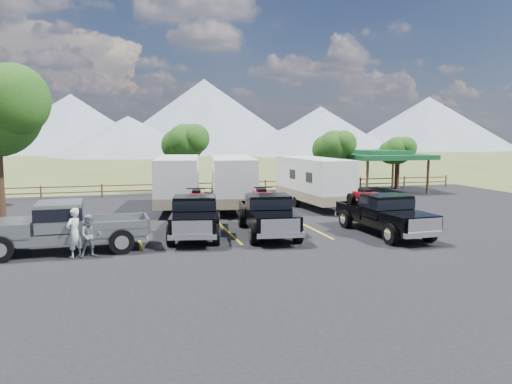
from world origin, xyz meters
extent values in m
plane|color=#4D5926|center=(0.00, 0.00, 0.00)|extent=(320.00, 320.00, 0.00)
cube|color=black|center=(0.00, 3.00, 0.02)|extent=(44.00, 34.00, 0.04)
cube|color=gold|center=(-6.00, 4.00, 0.04)|extent=(0.12, 5.50, 0.01)
cube|color=gold|center=(-2.00, 4.00, 0.04)|extent=(0.12, 5.50, 0.01)
cube|color=gold|center=(2.00, 4.00, 0.04)|extent=(0.12, 5.50, 0.01)
cube|color=gold|center=(6.00, 4.00, 0.04)|extent=(0.12, 5.50, 0.01)
sphere|color=#204812|center=(-11.54, 8.20, 6.08)|extent=(3.52, 3.52, 3.52)
cylinder|color=#321E13|center=(9.00, 17.00, 1.40)|extent=(0.39, 0.39, 2.80)
sphere|color=#204812|center=(9.00, 17.00, 3.50)|extent=(2.52, 2.52, 2.52)
sphere|color=#204812|center=(9.54, 16.55, 3.77)|extent=(1.98, 1.98, 1.98)
sphere|color=#204812|center=(8.50, 17.40, 3.32)|extent=(2.16, 2.16, 2.16)
cylinder|color=#321E13|center=(15.00, 18.00, 1.26)|extent=(0.38, 0.38, 2.52)
sphere|color=#204812|center=(15.00, 18.00, 3.15)|extent=(2.24, 2.24, 2.24)
sphere|color=#204812|center=(15.48, 17.60, 3.39)|extent=(1.76, 1.76, 1.76)
sphere|color=#204812|center=(14.55, 18.35, 2.99)|extent=(1.92, 1.92, 1.92)
cylinder|color=#321E13|center=(-2.00, 19.00, 1.54)|extent=(0.41, 0.41, 3.08)
sphere|color=#204812|center=(-2.00, 19.00, 3.85)|extent=(2.80, 2.80, 2.80)
sphere|color=#204812|center=(-1.40, 18.50, 4.15)|extent=(2.20, 2.20, 2.20)
sphere|color=#204812|center=(-2.56, 19.44, 3.65)|extent=(2.40, 2.40, 2.40)
cylinder|color=brown|center=(-12.00, 18.50, 0.50)|extent=(0.12, 0.12, 1.00)
cylinder|color=brown|center=(-8.00, 18.50, 0.50)|extent=(0.12, 0.12, 1.00)
cylinder|color=brown|center=(-4.00, 18.50, 0.50)|extent=(0.12, 0.12, 1.00)
cylinder|color=brown|center=(0.00, 18.50, 0.50)|extent=(0.12, 0.12, 1.00)
cylinder|color=brown|center=(4.00, 18.50, 0.50)|extent=(0.12, 0.12, 1.00)
cylinder|color=brown|center=(8.00, 18.50, 0.50)|extent=(0.12, 0.12, 1.00)
cylinder|color=brown|center=(12.00, 18.50, 0.50)|extent=(0.12, 0.12, 1.00)
cylinder|color=brown|center=(16.00, 18.50, 0.50)|extent=(0.12, 0.12, 1.00)
cylinder|color=brown|center=(20.00, 18.50, 0.50)|extent=(0.12, 0.12, 1.00)
cube|color=brown|center=(2.00, 18.50, 0.45)|extent=(36.00, 0.06, 0.08)
cube|color=brown|center=(2.00, 18.50, 0.85)|extent=(36.00, 0.06, 0.08)
cylinder|color=brown|center=(10.50, 14.50, 1.30)|extent=(0.20, 0.20, 2.60)
cylinder|color=brown|center=(10.50, 19.50, 1.30)|extent=(0.20, 0.20, 2.60)
cylinder|color=brown|center=(15.50, 14.50, 1.30)|extent=(0.20, 0.20, 2.60)
cylinder|color=brown|center=(15.50, 19.50, 1.30)|extent=(0.20, 0.20, 2.60)
cube|color=#17522A|center=(13.00, 17.00, 2.75)|extent=(6.20, 6.20, 0.35)
cube|color=#17522A|center=(13.00, 17.00, 3.05)|extent=(3.50, 3.50, 0.35)
cone|color=gray|center=(-18.00, 112.00, 7.00)|extent=(44.00, 44.00, 14.00)
cone|color=gray|center=(14.00, 108.00, 9.00)|extent=(52.00, 52.00, 18.00)
cone|color=gray|center=(48.00, 114.00, 6.00)|extent=(40.00, 40.00, 12.00)
cone|color=gray|center=(80.00, 110.00, 7.50)|extent=(50.00, 50.00, 15.00)
cone|color=gray|center=(-5.00, 87.00, 4.00)|extent=(32.00, 32.00, 8.00)
cone|color=gray|center=(35.00, 84.00, 4.50)|extent=(40.00, 40.00, 9.00)
cube|color=black|center=(-3.57, 3.56, 0.65)|extent=(2.75, 5.71, 0.35)
cube|color=black|center=(-3.91, 1.75, 1.00)|extent=(2.13, 2.04, 0.48)
cube|color=black|center=(-3.59, 3.45, 1.34)|extent=(2.05, 1.81, 0.96)
cube|color=black|center=(-3.59, 3.45, 1.48)|extent=(2.10, 1.87, 0.43)
cube|color=black|center=(-3.25, 5.27, 0.91)|extent=(2.24, 2.61, 0.53)
cube|color=white|center=(-4.09, 0.78, 0.95)|extent=(1.53, 0.36, 0.53)
cube|color=white|center=(-4.10, 0.73, 0.59)|extent=(1.89, 0.52, 0.21)
cube|color=white|center=(-3.04, 6.40, 0.59)|extent=(1.88, 0.50, 0.21)
cylinder|color=black|center=(-4.81, 1.86, 0.47)|extent=(0.44, 0.90, 0.87)
cylinder|color=black|center=(-3.03, 1.53, 0.47)|extent=(0.44, 0.90, 0.87)
cylinder|color=black|center=(-4.11, 5.60, 0.47)|extent=(0.44, 0.90, 0.87)
cylinder|color=black|center=(-2.33, 5.27, 0.47)|extent=(0.44, 0.90, 0.87)
cube|color=maroon|center=(-3.25, 5.27, 1.56)|extent=(0.89, 1.35, 0.34)
cube|color=black|center=(-3.25, 5.27, 1.80)|extent=(0.51, 0.78, 0.17)
cube|color=maroon|center=(-3.35, 4.75, 1.66)|extent=(0.82, 0.47, 0.21)
cylinder|color=black|center=(-3.33, 4.84, 1.99)|extent=(0.86, 0.22, 0.06)
cylinder|color=black|center=(-3.77, 4.82, 1.37)|extent=(0.34, 0.58, 0.54)
cylinder|color=black|center=(-2.92, 4.67, 1.37)|extent=(0.34, 0.58, 0.54)
cylinder|color=black|center=(-3.58, 5.86, 1.37)|extent=(0.34, 0.58, 0.54)
cylinder|color=black|center=(-2.73, 5.71, 1.37)|extent=(0.34, 0.58, 0.54)
cube|color=black|center=(-0.41, 3.03, 0.65)|extent=(2.40, 5.71, 0.35)
cube|color=black|center=(-0.62, 1.17, 1.01)|extent=(2.05, 1.95, 0.49)
cube|color=black|center=(-0.42, 2.91, 1.35)|extent=(1.99, 1.71, 0.97)
cube|color=black|center=(-0.42, 2.91, 1.50)|extent=(2.03, 1.78, 0.44)
cube|color=black|center=(-0.21, 4.77, 0.92)|extent=(2.12, 2.53, 0.54)
cube|color=white|center=(-0.73, 0.18, 0.96)|extent=(1.56, 0.25, 0.54)
cube|color=white|center=(-0.73, 0.13, 0.59)|extent=(1.92, 0.39, 0.21)
cube|color=white|center=(-0.08, 5.93, 0.59)|extent=(1.91, 0.37, 0.21)
cylinder|color=black|center=(-1.53, 1.22, 0.48)|extent=(0.39, 0.90, 0.88)
cylinder|color=black|center=(0.29, 1.01, 0.48)|extent=(0.39, 0.90, 0.88)
cylinder|color=black|center=(-1.10, 5.05, 0.48)|extent=(0.39, 0.90, 0.88)
cylinder|color=black|center=(0.72, 4.84, 0.48)|extent=(0.39, 0.90, 0.88)
cube|color=maroon|center=(-0.21, 4.77, 1.58)|extent=(0.82, 1.33, 0.34)
cube|color=black|center=(-0.21, 4.77, 1.82)|extent=(0.47, 0.77, 0.18)
cube|color=maroon|center=(-0.27, 4.24, 1.68)|extent=(0.81, 0.43, 0.21)
cylinder|color=black|center=(-0.26, 4.33, 2.02)|extent=(0.88, 0.16, 0.06)
cylinder|color=black|center=(-0.71, 4.29, 1.38)|extent=(0.31, 0.57, 0.55)
cylinder|color=black|center=(0.16, 4.19, 1.38)|extent=(0.31, 0.57, 0.55)
cylinder|color=black|center=(-0.59, 5.35, 1.38)|extent=(0.31, 0.57, 0.55)
cylinder|color=black|center=(0.28, 5.25, 1.38)|extent=(0.31, 0.57, 0.55)
cube|color=black|center=(4.64, 1.68, 0.65)|extent=(2.04, 5.61, 0.35)
cube|color=black|center=(4.73, -0.19, 1.01)|extent=(1.94, 1.83, 0.49)
cube|color=black|center=(4.65, 1.56, 1.35)|extent=(1.89, 1.60, 0.97)
cube|color=black|center=(4.65, 1.56, 1.50)|extent=(1.93, 1.66, 0.44)
cube|color=black|center=(4.56, 3.42, 0.92)|extent=(1.97, 2.41, 0.53)
cube|color=white|center=(4.77, -1.17, 0.96)|extent=(1.55, 0.15, 0.53)
cube|color=white|center=(4.78, -1.23, 0.59)|extent=(1.91, 0.26, 0.21)
cube|color=white|center=(4.50, 4.58, 0.59)|extent=(1.91, 0.24, 0.21)
cylinder|color=black|center=(3.82, -0.29, 0.48)|extent=(0.33, 0.89, 0.87)
cylinder|color=black|center=(5.64, -0.20, 0.48)|extent=(0.33, 0.89, 0.87)
cylinder|color=black|center=(3.64, 3.55, 0.48)|extent=(0.33, 0.89, 0.87)
cylinder|color=black|center=(5.46, 3.64, 0.48)|extent=(0.33, 0.89, 0.87)
cube|color=maroon|center=(4.56, 3.42, 1.57)|extent=(0.74, 1.29, 0.34)
cube|color=black|center=(4.56, 3.42, 1.82)|extent=(0.42, 0.75, 0.17)
cube|color=maroon|center=(4.58, 2.89, 1.67)|extent=(0.79, 0.38, 0.21)
cylinder|color=black|center=(4.58, 2.98, 2.01)|extent=(0.88, 0.10, 0.06)
cylinder|color=black|center=(4.15, 2.87, 1.38)|extent=(0.28, 0.55, 0.54)
cylinder|color=black|center=(5.02, 2.91, 1.38)|extent=(0.28, 0.55, 0.54)
cylinder|color=black|center=(4.10, 3.93, 1.38)|extent=(0.28, 0.55, 0.54)
cylinder|color=black|center=(4.97, 3.97, 1.38)|extent=(0.28, 0.55, 0.54)
cube|color=white|center=(-3.42, 11.28, 1.85)|extent=(3.43, 7.44, 2.58)
cube|color=gray|center=(-3.42, 11.28, 0.85)|extent=(3.46, 7.48, 0.57)
cube|color=black|center=(-4.86, 9.70, 2.11)|extent=(0.16, 0.85, 0.57)
cube|color=black|center=(-2.58, 9.32, 2.11)|extent=(0.16, 0.85, 0.57)
cylinder|color=black|center=(-4.44, 11.74, 0.37)|extent=(0.34, 0.70, 0.67)
cylinder|color=black|center=(-2.31, 11.38, 0.37)|extent=(0.34, 0.70, 0.67)
cube|color=black|center=(-4.15, 6.90, 0.52)|extent=(0.39, 1.71, 0.10)
cube|color=white|center=(-0.34, 10.62, 1.85)|extent=(3.34, 7.41, 2.57)
cube|color=gray|center=(-0.34, 10.62, 0.85)|extent=(3.36, 7.45, 0.57)
cube|color=black|center=(-1.75, 9.02, 2.11)|extent=(0.15, 0.85, 0.57)
cube|color=black|center=(0.53, 8.68, 2.11)|extent=(0.15, 0.85, 0.57)
cylinder|color=black|center=(-1.36, 11.06, 0.37)|extent=(0.34, 0.70, 0.67)
cylinder|color=black|center=(0.77, 10.74, 0.37)|extent=(0.34, 0.70, 0.67)
cube|color=black|center=(-1.00, 6.24, 0.52)|extent=(0.37, 1.71, 0.10)
cube|color=white|center=(4.66, 10.27, 1.79)|extent=(2.65, 7.05, 2.49)
cube|color=gray|center=(4.66, 10.27, 0.82)|extent=(2.67, 7.09, 0.55)
cube|color=black|center=(3.65, 8.47, 2.04)|extent=(0.07, 0.83, 0.55)
cube|color=black|center=(5.88, 8.61, 2.04)|extent=(0.07, 0.83, 0.55)
cylinder|color=black|center=(3.60, 10.48, 0.36)|extent=(0.27, 0.66, 0.65)
cylinder|color=black|center=(5.68, 10.61, 0.36)|extent=(0.27, 0.66, 0.65)
cube|color=black|center=(4.93, 5.98, 0.50)|extent=(0.22, 1.67, 0.09)
cube|color=slate|center=(-8.81, 1.86, 0.70)|extent=(6.00, 2.16, 0.37)
cube|color=slate|center=(-10.81, 1.78, 1.08)|extent=(1.95, 2.07, 0.52)
cube|color=slate|center=(-8.94, 1.85, 1.44)|extent=(1.70, 2.02, 1.04)
cube|color=black|center=(-8.94, 1.85, 1.60)|extent=(1.77, 2.06, 0.47)
cube|color=slate|center=(-6.94, 1.94, 0.98)|extent=(2.58, 2.10, 0.57)
cube|color=white|center=(-5.69, 1.99, 0.63)|extent=(0.25, 2.04, 0.23)
cylinder|color=black|center=(-10.91, 2.75, 0.51)|extent=(0.95, 0.35, 0.94)
cylinder|color=black|center=(-10.83, 0.80, 0.51)|extent=(0.95, 0.35, 0.94)
cylinder|color=black|center=(-6.79, 2.92, 0.51)|extent=(0.95, 0.35, 0.94)
cylinder|color=black|center=(-6.71, 0.97, 0.51)|extent=(0.95, 0.35, 0.94)
imported|color=silver|center=(-8.35, 0.89, 0.95)|extent=(0.78, 0.77, 1.82)
imported|color=slate|center=(-7.82, 0.82, 0.82)|extent=(0.84, 0.70, 1.57)
camera|label=1|loc=(-6.64, -17.99, 4.54)|focal=35.00mm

